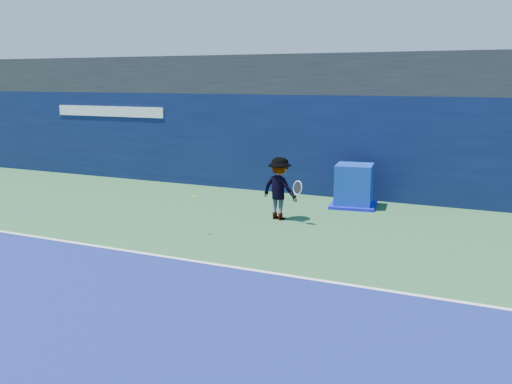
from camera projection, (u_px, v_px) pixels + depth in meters
ground at (58, 313)px, 8.60m from camera, size 80.00×80.00×0.00m
baseline at (168, 257)px, 11.26m from camera, size 24.00×0.10×0.01m
stadium_band at (314, 75)px, 18.12m from camera, size 36.00×3.00×1.20m
back_wall_assembly at (302, 144)px, 17.64m from camera, size 36.00×1.03×3.00m
equipment_cart at (354, 187)px, 15.69m from camera, size 1.39×1.39×1.17m
tennis_player at (280, 188)px, 14.22m from camera, size 1.30×0.83×1.57m
tennis_ball at (194, 197)px, 12.76m from camera, size 0.07×0.07×0.07m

